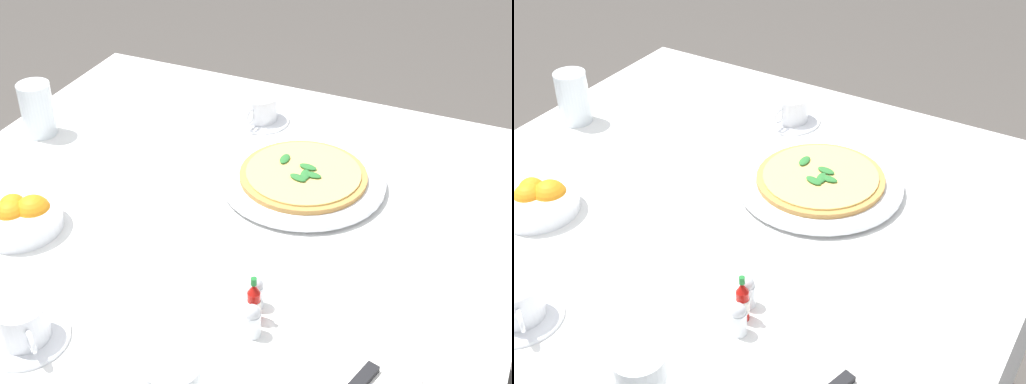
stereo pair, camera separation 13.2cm
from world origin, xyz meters
TOP-DOWN VIEW (x-y plane):
  - dining_table at (0.00, 0.00)m, footprint 1.11×1.11m
  - pizza_plate at (-0.17, 0.12)m, footprint 0.32×0.32m
  - pizza at (-0.17, 0.12)m, footprint 0.25×0.25m
  - coffee_cup_near_left at (-0.37, -0.05)m, footprint 0.13×0.13m
  - coffee_cup_right_edge at (0.37, -0.11)m, footprint 0.13×0.13m
  - water_glass_near_right at (-0.13, -0.46)m, footprint 0.07×0.07m
  - citrus_bowl at (0.16, -0.28)m, footprint 0.15×0.15m
  - hot_sauce_bottle at (0.20, 0.18)m, footprint 0.02×0.02m
  - salt_shaker at (0.23, 0.19)m, footprint 0.03×0.03m
  - pepper_shaker at (0.17, 0.17)m, footprint 0.03×0.03m

SIDE VIEW (x-z plane):
  - dining_table at x=0.00m, z-range 0.23..0.95m
  - pizza_plate at x=-0.17m, z-range 0.72..0.74m
  - pizza at x=-0.17m, z-range 0.74..0.76m
  - salt_shaker at x=0.23m, z-range 0.72..0.78m
  - pepper_shaker at x=0.17m, z-range 0.72..0.78m
  - citrus_bowl at x=0.16m, z-range 0.72..0.78m
  - coffee_cup_near_left at x=-0.37m, z-range 0.72..0.78m
  - coffee_cup_right_edge at x=0.37m, z-range 0.72..0.78m
  - hot_sauce_bottle at x=0.20m, z-range 0.71..0.80m
  - water_glass_near_right at x=-0.13m, z-range 0.71..0.83m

